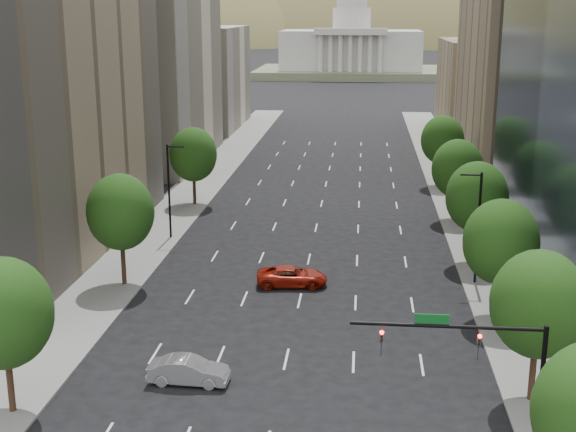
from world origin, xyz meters
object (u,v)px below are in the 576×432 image
(car_red_far, at_px, (292,276))
(capitol, at_px, (351,49))
(car_silver, at_px, (189,371))
(traffic_signal, at_px, (489,360))

(car_red_far, bearing_deg, capitol, -5.49)
(car_silver, bearing_deg, traffic_signal, -110.09)
(traffic_signal, relative_size, car_red_far, 1.65)
(capitol, xyz_separation_m, car_silver, (-5.32, -213.39, -7.80))
(car_silver, xyz_separation_m, car_red_far, (4.46, 16.92, -0.01))
(traffic_signal, xyz_separation_m, capitol, (-10.53, 219.71, 3.40))
(traffic_signal, bearing_deg, car_red_far, 116.11)
(traffic_signal, bearing_deg, car_silver, 158.27)
(capitol, distance_m, car_silver, 213.60)
(car_silver, height_order, car_red_far, car_silver)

